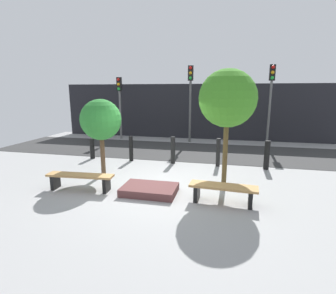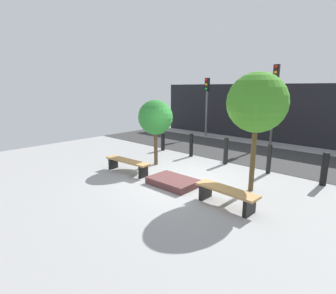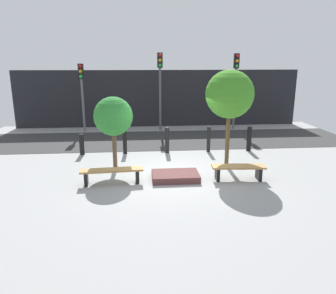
{
  "view_description": "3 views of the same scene",
  "coord_description": "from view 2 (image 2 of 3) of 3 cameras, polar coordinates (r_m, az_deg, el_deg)",
  "views": [
    {
      "loc": [
        2.04,
        -7.12,
        2.8
      ],
      "look_at": [
        0.37,
        0.19,
        1.19
      ],
      "focal_mm": 28.0,
      "sensor_mm": 36.0,
      "label": 1
    },
    {
      "loc": [
        5.17,
        -6.36,
        3.01
      ],
      "look_at": [
        -0.16,
        -0.58,
        1.21
      ],
      "focal_mm": 28.0,
      "sensor_mm": 36.0,
      "label": 2
    },
    {
      "loc": [
        -1.09,
        -10.44,
        3.74
      ],
      "look_at": [
        -0.2,
        -0.05,
        0.96
      ],
      "focal_mm": 35.0,
      "sensor_mm": 36.0,
      "label": 3
    }
  ],
  "objects": [
    {
      "name": "bollard_center",
      "position": [
        10.69,
        12.48,
        -0.85
      ],
      "size": [
        0.18,
        0.18,
        1.07
      ],
      "primitive_type": "cylinder",
      "color": "black",
      "rests_on": "ground"
    },
    {
      "name": "bollard_far_right",
      "position": [
        9.51,
        30.91,
        -4.15
      ],
      "size": [
        0.2,
        0.2,
        1.06
      ],
      "primitive_type": "cylinder",
      "color": "black",
      "rests_on": "ground"
    },
    {
      "name": "tree_behind_left_bench",
      "position": [
        10.15,
        -2.74,
        6.39
      ],
      "size": [
        1.34,
        1.34,
        2.56
      ],
      "color": "brown",
      "rests_on": "ground"
    },
    {
      "name": "ground_plane",
      "position": [
        8.73,
        3.36,
        -7.33
      ],
      "size": [
        18.0,
        18.0,
        0.0
      ],
      "primitive_type": "plane",
      "color": "#949494"
    },
    {
      "name": "bench_left",
      "position": [
        9.51,
        -8.83,
        -3.58
      ],
      "size": [
        1.96,
        0.51,
        0.47
      ],
      "rotation": [
        0.0,
        0.0,
        0.07
      ],
      "color": "black",
      "rests_on": "ground"
    },
    {
      "name": "bollard_left",
      "position": [
        11.64,
        5.08,
        0.41
      ],
      "size": [
        0.16,
        0.16,
        1.03
      ],
      "primitive_type": "cylinder",
      "color": "black",
      "rests_on": "ground"
    },
    {
      "name": "tree_behind_right_bench",
      "position": [
        7.77,
        18.8,
        9.04
      ],
      "size": [
        1.68,
        1.68,
        3.44
      ],
      "color": "#503F21",
      "rests_on": "ground"
    },
    {
      "name": "building_facade",
      "position": [
        15.9,
        23.67,
        6.71
      ],
      "size": [
        16.2,
        0.5,
        3.21
      ],
      "primitive_type": "cube",
      "color": "black",
      "rests_on": "ground"
    },
    {
      "name": "bench_right",
      "position": [
        7.0,
        12.55,
        -9.91
      ],
      "size": [
        1.73,
        0.58,
        0.47
      ],
      "rotation": [
        0.0,
        0.0,
        -0.07
      ],
      "color": "black",
      "rests_on": "ground"
    },
    {
      "name": "planter_bed",
      "position": [
        8.33,
        1.08,
        -7.56
      ],
      "size": [
        1.51,
        1.0,
        0.21
      ],
      "primitive_type": "cube",
      "color": "brown",
      "rests_on": "ground"
    },
    {
      "name": "bollard_right",
      "position": [
        9.97,
        21.15,
        -2.41
      ],
      "size": [
        0.15,
        0.15,
        1.07
      ],
      "primitive_type": "cylinder",
      "color": "black",
      "rests_on": "ground"
    },
    {
      "name": "bollard_far_left",
      "position": [
        12.77,
        -1.13,
        1.18
      ],
      "size": [
        0.19,
        0.19,
        0.85
      ],
      "primitive_type": "cylinder",
      "color": "black",
      "rests_on": "ground"
    },
    {
      "name": "traffic_light_mid_west",
      "position": [
        14.5,
        22.2,
        11.18
      ],
      "size": [
        0.28,
        0.27,
        4.12
      ],
      "color": "#535353",
      "rests_on": "ground"
    },
    {
      "name": "traffic_light_west",
      "position": [
        16.42,
        8.43,
        10.83
      ],
      "size": [
        0.28,
        0.27,
        3.57
      ],
      "color": "slate",
      "rests_on": "ground"
    },
    {
      "name": "road_strip",
      "position": [
        12.76,
        17.48,
        -1.38
      ],
      "size": [
        18.0,
        3.99,
        0.01
      ],
      "primitive_type": "cube",
      "color": "#323232",
      "rests_on": "ground"
    }
  ]
}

